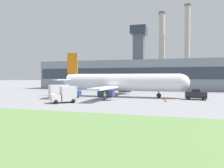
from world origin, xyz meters
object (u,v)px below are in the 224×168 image
at_px(fuel_truck, 65,95).
at_px(ground_crew_person, 105,96).
at_px(baggage_truck, 63,92).
at_px(pushback_tug, 196,95).
at_px(airplane, 119,83).

bearing_deg(fuel_truck, ground_crew_person, 41.76).
relative_size(baggage_truck, ground_crew_person, 3.41).
bearing_deg(pushback_tug, airplane, 174.28).
height_order(baggage_truck, fuel_truck, baggage_truck).
xyz_separation_m(airplane, baggage_truck, (-9.85, -7.10, -1.75)).
distance_m(airplane, pushback_tug, 15.91).
bearing_deg(ground_crew_person, airplane, 87.39).
height_order(pushback_tug, fuel_truck, fuel_truck).
bearing_deg(baggage_truck, ground_crew_person, -9.40).
relative_size(airplane, fuel_truck, 6.50).
bearing_deg(baggage_truck, airplane, 35.79).
bearing_deg(pushback_tug, fuel_truck, -151.00).
distance_m(airplane, fuel_truck, 14.76).
bearing_deg(airplane, baggage_truck, -144.21).
bearing_deg(fuel_truck, pushback_tug, 29.00).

